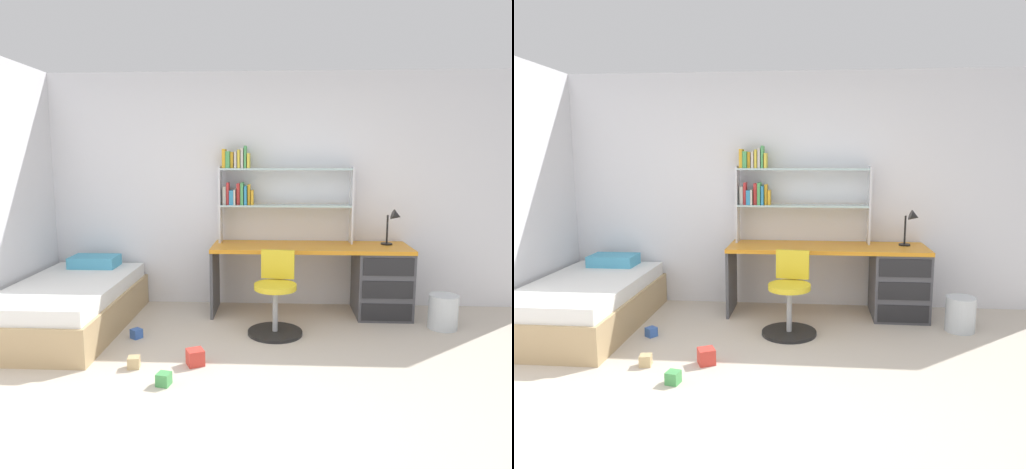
{
  "view_description": "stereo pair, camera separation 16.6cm",
  "coord_description": "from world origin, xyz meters",
  "views": [
    {
      "loc": [
        0.03,
        -2.89,
        1.64
      ],
      "look_at": [
        -0.19,
        1.44,
        0.96
      ],
      "focal_mm": 33.7,
      "sensor_mm": 36.0,
      "label": 1
    },
    {
      "loc": [
        0.19,
        -2.87,
        1.64
      ],
      "look_at": [
        -0.19,
        1.44,
        0.96
      ],
      "focal_mm": 33.7,
      "sensor_mm": 36.0,
      "label": 2
    }
  ],
  "objects": [
    {
      "name": "room_shell",
      "position": [
        -1.26,
        1.26,
        1.29
      ],
      "size": [
        6.08,
        5.89,
        2.57
      ],
      "color": "silver",
      "rests_on": "ground_plane"
    },
    {
      "name": "toy_block_blue_0",
      "position": [
        -1.3,
        1.29,
        0.04
      ],
      "size": [
        0.12,
        0.12,
        0.09
      ],
      "primitive_type": "cube",
      "rotation": [
        0.0,
        0.0,
        2.49
      ],
      "color": "#3860B7",
      "rests_on": "ground_plane"
    },
    {
      "name": "desk_lamp",
      "position": [
        1.22,
        2.17,
        0.99
      ],
      "size": [
        0.2,
        0.17,
        0.38
      ],
      "color": "black",
      "rests_on": "desk"
    },
    {
      "name": "toy_block_green_1",
      "position": [
        -0.82,
        0.38,
        0.05
      ],
      "size": [
        0.11,
        0.11,
        0.09
      ],
      "primitive_type": "cube",
      "rotation": [
        0.0,
        0.0,
        2.93
      ],
      "color": "#479E51",
      "rests_on": "ground_plane"
    },
    {
      "name": "desk",
      "position": [
        0.9,
        2.11,
        0.41
      ],
      "size": [
        2.07,
        0.62,
        0.74
      ],
      "color": "orange",
      "rests_on": "ground_plane"
    },
    {
      "name": "toy_block_natural_2",
      "position": [
        -1.13,
        0.66,
        0.05
      ],
      "size": [
        0.1,
        0.1,
        0.09
      ],
      "primitive_type": "cube",
      "rotation": [
        0.0,
        0.0,
        0.14
      ],
      "color": "tan",
      "rests_on": "ground_plane"
    },
    {
      "name": "bed_platform",
      "position": [
        -2.01,
        1.52,
        0.24
      ],
      "size": [
        1.03,
        1.83,
        0.59
      ],
      "color": "tan",
      "rests_on": "ground_plane"
    },
    {
      "name": "swivel_chair",
      "position": [
        -0.01,
        1.5,
        0.3
      ],
      "size": [
        0.52,
        0.52,
        0.78
      ],
      "color": "black",
      "rests_on": "ground_plane"
    },
    {
      "name": "ground_plane",
      "position": [
        0.0,
        0.0,
        -0.01
      ],
      "size": [
        6.08,
        5.89,
        0.02
      ],
      "primitive_type": "cube",
      "color": "beige"
    },
    {
      "name": "toy_block_red_3",
      "position": [
        -0.65,
        0.74,
        0.06
      ],
      "size": [
        0.17,
        0.17,
        0.13
      ],
      "primitive_type": "cube",
      "rotation": [
        0.0,
        0.0,
        0.45
      ],
      "color": "red",
      "rests_on": "ground_plane"
    },
    {
      "name": "bookshelf_hutch",
      "position": [
        -0.15,
        2.3,
        1.35
      ],
      "size": [
        1.44,
        0.22,
        1.04
      ],
      "color": "silver",
      "rests_on": "desk"
    },
    {
      "name": "waste_bin",
      "position": [
        1.62,
        1.7,
        0.17
      ],
      "size": [
        0.28,
        0.28,
        0.34
      ],
      "primitive_type": "cylinder",
      "color": "silver",
      "rests_on": "ground_plane"
    }
  ]
}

